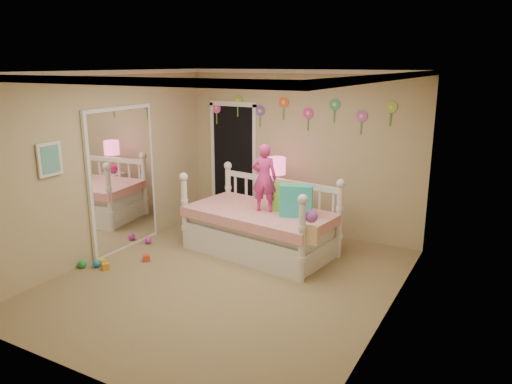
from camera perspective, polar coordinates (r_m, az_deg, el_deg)
The scene contains 18 objects.
floor at distance 6.33m, azimuth -3.47°, elevation -10.35°, with size 4.00×4.50×0.01m, color #7F684C.
ceiling at distance 5.73m, azimuth -3.89°, elevation 13.89°, with size 4.00×4.50×0.01m, color white.
back_wall at distance 7.84m, azimuth 5.20°, elevation 4.57°, with size 4.00×0.01×2.60m, color tan.
left_wall at distance 7.15m, azimuth -17.35°, elevation 2.94°, with size 0.01×4.50×2.60m, color tan.
right_wall at distance 5.14m, azimuth 15.52°, elevation -1.43°, with size 0.01×4.50×2.60m, color tan.
crown_molding at distance 5.73m, azimuth -3.88°, elevation 13.59°, with size 4.00×4.50×0.06m, color white, non-canonical shape.
daybed at distance 7.04m, azimuth 0.47°, elevation -2.61°, with size 2.15×1.15×1.16m, color white, non-canonical shape.
pillow_turquoise at distance 6.67m, azimuth 4.71°, elevation -1.07°, with size 0.44×0.15×0.44m, color #23B297.
pillow_lime at distance 6.91m, azimuth 3.60°, elevation -0.64°, with size 0.42×0.16×0.40m, color #88D541.
child at distance 6.84m, azimuth 0.97°, elevation 1.66°, with size 0.35×0.23×0.97m, color #E43491.
nightstand at distance 7.76m, azimuth 2.36°, elevation -2.85°, with size 0.40×0.31×0.67m, color white.
table_lamp at distance 7.57m, azimuth 2.42°, elevation 2.51°, with size 0.28×0.28×0.62m.
closet_doorway at distance 8.45m, azimuth -2.67°, elevation 3.53°, with size 0.90×0.04×2.07m, color black.
flower_decals at distance 7.78m, azimuth 4.66°, elevation 9.25°, with size 3.40×0.02×0.50m, color #B2668C, non-canonical shape.
mirror_closet at distance 7.38m, azimuth -15.32°, elevation 1.46°, with size 0.07×1.30×2.10m, color white.
wall_picture at distance 6.50m, azimuth -23.00°, elevation 3.55°, with size 0.05×0.34×0.42m, color white.
hanging_bag at distance 6.09m, azimuth 6.39°, elevation -4.27°, with size 0.20×0.16×0.36m, color beige, non-canonical shape.
toy_scatter at distance 7.27m, azimuth -14.64°, elevation -6.92°, with size 0.80×1.30×0.11m, color #996666, non-canonical shape.
Camera 1 is at (3.09, -4.82, 2.69)m, focal length 34.18 mm.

